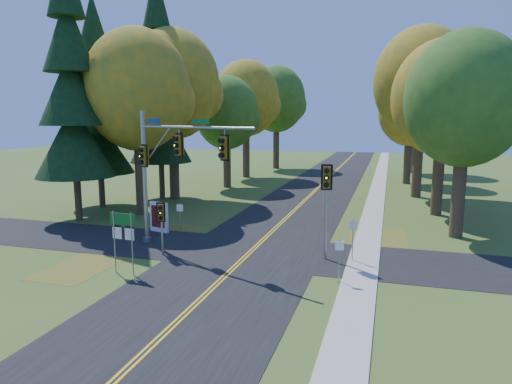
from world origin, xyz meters
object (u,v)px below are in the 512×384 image
(traffic_mast, at_px, (167,161))
(info_kiosk, at_px, (159,217))
(east_signal_pole, at_px, (327,188))
(route_sign_cluster, at_px, (123,230))

(traffic_mast, relative_size, info_kiosk, 4.01)
(east_signal_pole, xyz_separation_m, info_kiosk, (-11.36, 2.99, -2.89))
(east_signal_pole, distance_m, info_kiosk, 12.10)
(east_signal_pole, bearing_deg, traffic_mast, 178.48)
(east_signal_pole, bearing_deg, route_sign_cluster, -156.02)
(traffic_mast, bearing_deg, route_sign_cluster, -69.06)
(traffic_mast, xyz_separation_m, info_kiosk, (-2.49, 3.41, -4.06))
(traffic_mast, distance_m, info_kiosk, 5.86)
(traffic_mast, height_order, route_sign_cluster, traffic_mast)
(route_sign_cluster, bearing_deg, east_signal_pole, 33.46)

